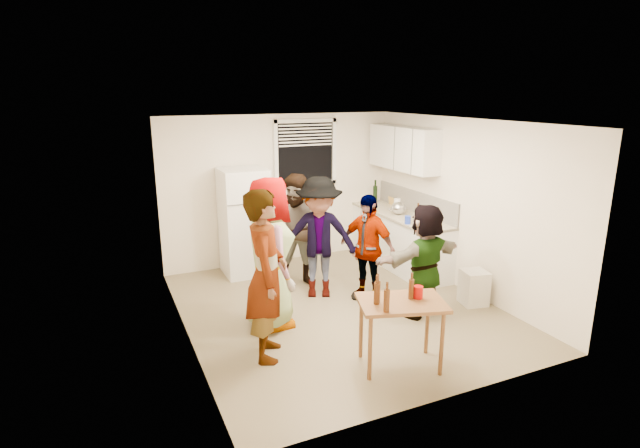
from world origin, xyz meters
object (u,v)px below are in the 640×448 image
red_cup (418,298)px  guest_back_right (319,295)px  kettle (398,214)px  trash_bin (474,287)px  refrigerator (244,222)px  guest_stripe (269,355)px  guest_back_left (300,285)px  beer_bottle_table (411,299)px  beer_bottle_counter (417,223)px  guest_grey (272,324)px  guest_orange (422,314)px  guest_black (366,298)px  wine_bottle (375,202)px  serving_table (399,365)px  blue_cup (408,224)px

red_cup → guest_back_right: red_cup is taller
kettle → trash_bin: kettle is taller
refrigerator → guest_stripe: 2.83m
guest_back_left → trash_bin: bearing=-9.1°
beer_bottle_table → red_cup: size_ratio=1.62×
beer_bottle_counter → guest_grey: (-2.58, -0.60, -0.90)m
beer_bottle_table → guest_orange: size_ratio=0.14×
beer_bottle_counter → guest_black: bearing=-161.4°
kettle → guest_grey: kettle is taller
beer_bottle_table → guest_back_right: (-0.12, 2.09, -0.75)m
wine_bottle → guest_orange: 2.93m
red_cup → guest_stripe: red_cup is taller
guest_black → guest_grey: bearing=-107.0°
guest_black → red_cup: bearing=-37.6°
trash_bin → red_cup: bearing=-149.7°
refrigerator → guest_stripe: size_ratio=0.90×
beer_bottle_counter → serving_table: (-1.65, -2.10, -0.90)m
guest_grey → guest_black: size_ratio=1.25×
kettle → beer_bottle_table: size_ratio=1.24×
refrigerator → guest_black: refrigerator is taller
guest_back_right → guest_black: size_ratio=1.14×
guest_stripe → guest_black: guest_stripe is taller
refrigerator → guest_orange: (1.69, -2.48, -0.85)m
beer_bottle_table → guest_grey: 1.97m
beer_bottle_counter → blue_cup: (-0.16, 0.03, 0.00)m
kettle → guest_back_right: size_ratio=0.15×
blue_cup → guest_back_right: 1.74m
blue_cup → red_cup: bearing=-121.3°
refrigerator → guest_back_right: 1.73m
wine_bottle → beer_bottle_table: (-1.68, -3.62, -0.15)m
wine_bottle → red_cup: size_ratio=2.30×
guest_grey → guest_orange: guest_grey is taller
wine_bottle → guest_orange: size_ratio=0.20×
beer_bottle_counter → guest_stripe: beer_bottle_counter is taller
guest_orange → guest_stripe: bearing=-4.7°
beer_bottle_table → guest_orange: (0.87, 0.95, -0.75)m
refrigerator → guest_grey: 2.13m
serving_table → wine_bottle: bearing=63.6°
kettle → guest_grey: 3.03m
guest_black → guest_orange: bearing=3.3°
kettle → serving_table: size_ratio=0.30×
refrigerator → guest_back_left: refrigerator is taller
trash_bin → guest_back_left: bearing=139.6°
refrigerator → guest_back_left: size_ratio=1.00×
guest_stripe → red_cup: bearing=-98.9°
serving_table → guest_orange: bearing=44.3°
refrigerator → beer_bottle_table: 3.53m
blue_cup → serving_table: bearing=-125.1°
trash_bin → guest_stripe: (-3.03, -0.15, -0.25)m
refrigerator → red_cup: 3.56m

